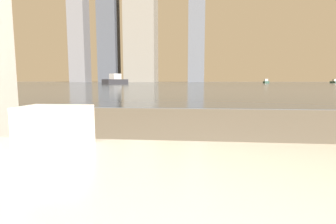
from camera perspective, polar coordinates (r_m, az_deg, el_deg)
name	(u,v)px	position (r m, az deg, el deg)	size (l,w,h in m)	color
towel_stack	(55,127)	(1.11, -23.39, -2.93)	(0.25, 0.17, 0.16)	white
harbor_water	(193,84)	(61.97, 5.45, 6.17)	(180.00, 110.00, 0.01)	slate
harbor_boat_0	(115,80)	(54.94, -11.39, 6.76)	(4.33, 5.89, 2.11)	#2D2D33
harbor_boat_2	(266,82)	(75.46, 20.55, 6.20)	(1.23, 3.16, 1.16)	#335647
harbor_boat_3	(334,82)	(87.97, 32.49, 5.59)	(1.12, 3.05, 1.13)	#335647
skyline_tower_0	(78,8)	(133.11, -19.03, 20.60)	(7.55, 7.53, 66.24)	slate
skyline_tower_1	(109,35)	(125.76, -12.81, 16.01)	(8.33, 8.12, 42.12)	#4C515B
skyline_tower_2	(141,35)	(121.94, -5.85, 16.25)	(13.37, 13.31, 41.31)	gray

